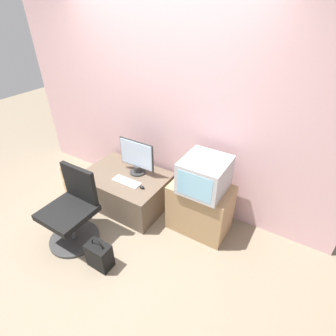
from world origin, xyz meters
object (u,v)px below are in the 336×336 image
at_px(main_monitor, 137,158).
at_px(book, 63,203).
at_px(handbag, 99,255).
at_px(office_chair, 73,212).
at_px(crt_tv, 205,175).
at_px(cardboard_box_lower, 74,186).
at_px(keyboard, 127,182).
at_px(mouse, 142,187).

distance_m(main_monitor, book, 1.24).
bearing_deg(book, handbag, -21.54).
bearing_deg(office_chair, crt_tv, 36.55).
distance_m(cardboard_box_lower, handbag, 1.40).
xyz_separation_m(keyboard, office_chair, (-0.21, -0.69, -0.07)).
xyz_separation_m(crt_tv, cardboard_box_lower, (-1.86, -0.30, -0.68)).
bearing_deg(keyboard, mouse, -0.66).
relative_size(crt_tv, cardboard_box_lower, 2.19).
distance_m(keyboard, book, 1.02).
height_order(keyboard, mouse, mouse).
bearing_deg(office_chair, mouse, 56.66).
bearing_deg(mouse, main_monitor, 135.05).
distance_m(main_monitor, cardboard_box_lower, 1.12).
xyz_separation_m(keyboard, mouse, (0.24, -0.00, 0.01)).
xyz_separation_m(keyboard, book, (-0.84, -0.40, -0.44)).
distance_m(mouse, crt_tv, 0.81).
xyz_separation_m(crt_tv, office_chair, (-1.17, -0.87, -0.42)).
xyz_separation_m(main_monitor, keyboard, (0.01, -0.25, -0.22)).
relative_size(office_chair, handbag, 2.29).
bearing_deg(mouse, keyboard, 179.34).
height_order(keyboard, crt_tv, crt_tv).
xyz_separation_m(office_chair, handbag, (0.51, -0.15, -0.23)).
bearing_deg(cardboard_box_lower, main_monitor, 22.66).
height_order(mouse, office_chair, office_chair).
xyz_separation_m(main_monitor, handbag, (0.31, -1.09, -0.52)).
distance_m(mouse, office_chair, 0.83).
height_order(mouse, book, mouse).
bearing_deg(mouse, office_chair, -123.34).
bearing_deg(main_monitor, mouse, -44.95).
bearing_deg(office_chair, handbag, -16.75).
relative_size(mouse, crt_tv, 0.14).
height_order(main_monitor, book, main_monitor).
bearing_deg(crt_tv, mouse, -166.04).
xyz_separation_m(mouse, office_chair, (-0.45, -0.69, -0.08)).
distance_m(mouse, handbag, 0.90).
bearing_deg(handbag, main_monitor, 105.72).
relative_size(main_monitor, keyboard, 1.35).
distance_m(office_chair, cardboard_box_lower, 0.93).
height_order(cardboard_box_lower, handbag, handbag).
relative_size(main_monitor, mouse, 7.40).
relative_size(keyboard, crt_tv, 0.76).
bearing_deg(keyboard, book, -154.71).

